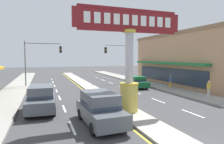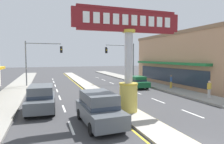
# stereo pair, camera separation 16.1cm
# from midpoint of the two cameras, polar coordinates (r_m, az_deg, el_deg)

# --- Properties ---
(median_strip) EXTENTS (1.88, 52.00, 0.14)m
(median_strip) POSITION_cam_midpoint_polar(r_m,az_deg,el_deg) (25.09, -5.86, -4.73)
(median_strip) COLOR #A39E93
(median_strip) RESTS_ON ground
(sidewalk_left) EXTENTS (2.85, 60.00, 0.18)m
(sidewalk_left) POSITION_cam_midpoint_polar(r_m,az_deg,el_deg) (22.71, -27.34, -6.08)
(sidewalk_left) COLOR gray
(sidewalk_left) RESTS_ON ground
(sidewalk_right) EXTENTS (2.85, 60.00, 0.18)m
(sidewalk_right) POSITION_cam_midpoint_polar(r_m,az_deg,el_deg) (26.81, 14.24, -4.21)
(sidewalk_right) COLOR gray
(sidewalk_right) RESTS_ON ground
(lane_markings) EXTENTS (8.62, 52.00, 0.01)m
(lane_markings) POSITION_cam_midpoint_polar(r_m,az_deg,el_deg) (23.80, -5.11, -5.37)
(lane_markings) COLOR silver
(lane_markings) RESTS_ON ground
(district_sign) EXTENTS (7.89, 1.33, 7.20)m
(district_sign) POSITION_cam_midpoint_polar(r_m,az_deg,el_deg) (13.73, 5.23, 3.91)
(district_sign) COLOR gold
(district_sign) RESTS_ON median_strip
(storefront_right) EXTENTS (9.16, 18.78, 7.50)m
(storefront_right) POSITION_cam_midpoint_polar(r_m,az_deg,el_deg) (31.53, 22.35, 3.52)
(storefront_right) COLOR tan
(storefront_right) RESTS_ON ground
(traffic_light_left_side) EXTENTS (4.86, 0.46, 6.20)m
(traffic_light_left_side) POSITION_cam_midpoint_polar(r_m,az_deg,el_deg) (28.42, -20.22, 4.54)
(traffic_light_left_side) COLOR slate
(traffic_light_left_side) RESTS_ON ground
(traffic_light_right_side) EXTENTS (4.86, 0.46, 6.20)m
(traffic_light_right_side) POSITION_cam_midpoint_polar(r_m,az_deg,el_deg) (30.80, 3.49, 4.75)
(traffic_light_right_side) COLOR slate
(traffic_light_right_side) RESTS_ON ground
(suv_near_right_lane) EXTENTS (2.13, 4.68, 1.90)m
(suv_near_right_lane) POSITION_cam_midpoint_polar(r_m,az_deg,el_deg) (15.49, -19.74, -7.14)
(suv_near_right_lane) COLOR #4C5156
(suv_near_right_lane) RESTS_ON ground
(sedan_far_right_lane) EXTENTS (1.93, 4.35, 1.53)m
(sedan_far_right_lane) POSITION_cam_midpoint_polar(r_m,az_deg,el_deg) (25.89, 7.54, -2.86)
(sedan_far_right_lane) COLOR #14562D
(sedan_far_right_lane) RESTS_ON ground
(suv_near_left_lane) EXTENTS (2.11, 4.67, 1.90)m
(suv_near_left_lane) POSITION_cam_midpoint_polar(r_m,az_deg,el_deg) (11.79, -3.47, -10.46)
(suv_near_left_lane) COLOR #4C5156
(suv_near_left_lane) RESTS_ON ground
(pedestrian_near_kerb) EXTENTS (0.40, 0.46, 1.63)m
(pedestrian_near_kerb) POSITION_cam_midpoint_polar(r_m,az_deg,el_deg) (25.34, 17.06, -2.45)
(pedestrian_near_kerb) COLOR gold
(pedestrian_near_kerb) RESTS_ON sidewalk_right
(pedestrian_far_side) EXTENTS (0.45, 0.34, 1.64)m
(pedestrian_far_side) POSITION_cam_midpoint_polar(r_m,az_deg,el_deg) (20.38, 26.75, -4.29)
(pedestrian_far_side) COLOR #B7B2AD
(pedestrian_far_side) RESTS_ON sidewalk_right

